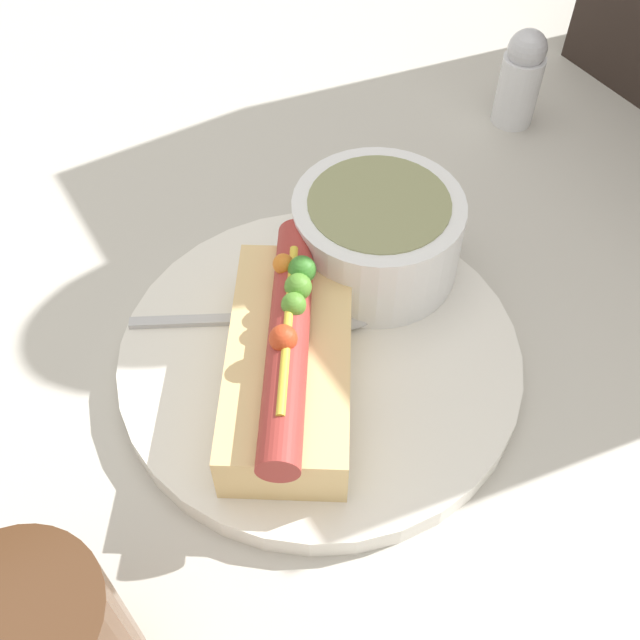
{
  "coord_description": "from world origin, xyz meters",
  "views": [
    {
      "loc": [
        0.24,
        -0.15,
        0.4
      ],
      "look_at": [
        0.0,
        0.0,
        0.05
      ],
      "focal_mm": 42.0,
      "sensor_mm": 36.0,
      "label": 1
    }
  ],
  "objects_px": {
    "salt_shaker": "(521,78)",
    "spoon": "(314,315)",
    "hot_dog": "(290,356)",
    "soup_bowl": "(377,233)"
  },
  "relations": [
    {
      "from": "salt_shaker",
      "to": "spoon",
      "type": "bearing_deg",
      "value": -67.05
    },
    {
      "from": "hot_dog",
      "to": "spoon",
      "type": "bearing_deg",
      "value": 166.15
    },
    {
      "from": "soup_bowl",
      "to": "salt_shaker",
      "type": "distance_m",
      "value": 0.23
    },
    {
      "from": "salt_shaker",
      "to": "soup_bowl",
      "type": "bearing_deg",
      "value": -65.45
    },
    {
      "from": "hot_dog",
      "to": "soup_bowl",
      "type": "relative_size",
      "value": 1.52
    },
    {
      "from": "spoon",
      "to": "salt_shaker",
      "type": "distance_m",
      "value": 0.29
    },
    {
      "from": "spoon",
      "to": "soup_bowl",
      "type": "bearing_deg",
      "value": 45.64
    },
    {
      "from": "hot_dog",
      "to": "salt_shaker",
      "type": "height_order",
      "value": "salt_shaker"
    },
    {
      "from": "salt_shaker",
      "to": "hot_dog",
      "type": "bearing_deg",
      "value": -64.15
    },
    {
      "from": "hot_dog",
      "to": "salt_shaker",
      "type": "xyz_separation_m",
      "value": [
        -0.15,
        0.3,
        -0.0
      ]
    }
  ]
}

